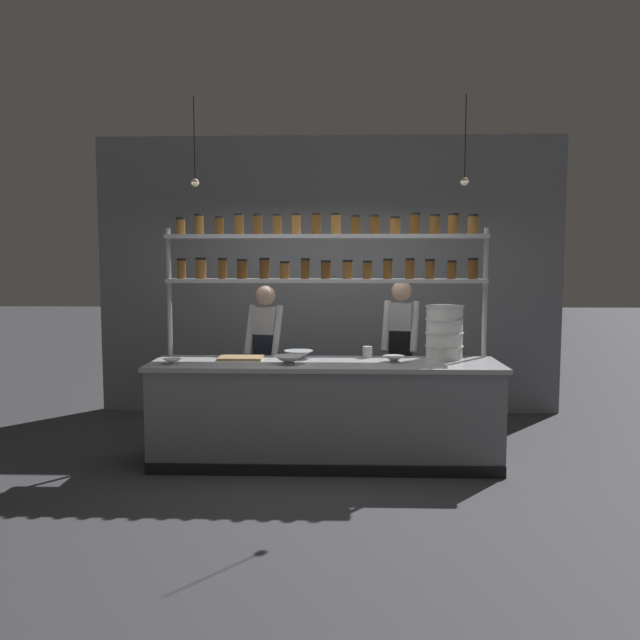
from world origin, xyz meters
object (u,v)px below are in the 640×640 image
at_px(prep_bowl_center_back, 288,360).
at_px(chef_left, 266,353).
at_px(prep_bowl_near_left, 172,361).
at_px(spice_shelf_unit, 328,260).
at_px(container_stack, 444,332).
at_px(serving_cup_front, 367,352).
at_px(chef_center, 401,349).
at_px(prep_bowl_center_front, 394,359).
at_px(cutting_board, 241,358).
at_px(prep_bowl_near_right, 299,355).

bearing_deg(prep_bowl_center_back, chef_left, 109.35).
bearing_deg(prep_bowl_near_left, spice_shelf_unit, 19.79).
xyz_separation_m(spice_shelf_unit, container_stack, (1.07, -0.11, -0.66)).
height_order(spice_shelf_unit, serving_cup_front, spice_shelf_unit).
bearing_deg(chef_center, prep_bowl_near_left, -140.29).
distance_m(spice_shelf_unit, chef_left, 1.20).
bearing_deg(prep_bowl_center_front, prep_bowl_near_left, -175.15).
bearing_deg(serving_cup_front, cutting_board, -173.18).
bearing_deg(spice_shelf_unit, prep_bowl_center_back, -126.18).
height_order(spice_shelf_unit, container_stack, spice_shelf_unit).
xyz_separation_m(cutting_board, prep_bowl_near_left, (-0.55, -0.29, 0.01)).
bearing_deg(prep_bowl_center_back, prep_bowl_near_left, -178.41).
height_order(spice_shelf_unit, cutting_board, spice_shelf_unit).
relative_size(cutting_board, prep_bowl_near_left, 2.47).
bearing_deg(spice_shelf_unit, prep_bowl_center_front, -28.27).
height_order(chef_center, prep_bowl_center_front, chef_center).
height_order(chef_left, prep_bowl_center_front, chef_left).
height_order(chef_center, prep_bowl_near_left, chef_center).
height_order(cutting_board, prep_bowl_center_back, prep_bowl_center_back).
xyz_separation_m(prep_bowl_center_back, prep_bowl_near_right, (0.07, 0.32, 0.00)).
bearing_deg(prep_bowl_near_right, prep_bowl_center_back, -101.94).
xyz_separation_m(prep_bowl_center_front, prep_bowl_center_back, (-0.93, -0.14, 0.01)).
relative_size(container_stack, serving_cup_front, 4.72).
bearing_deg(chef_left, prep_bowl_near_left, -115.34).
bearing_deg(prep_bowl_center_front, cutting_board, 174.99).
relative_size(prep_bowl_near_left, prep_bowl_center_back, 0.61).
relative_size(chef_center, serving_cup_front, 15.53).
bearing_deg(cutting_board, prep_bowl_near_left, -152.67).
bearing_deg(spice_shelf_unit, prep_bowl_near_right, -152.74).
xyz_separation_m(prep_bowl_near_left, prep_bowl_near_right, (1.08, 0.35, 0.01)).
height_order(prep_bowl_center_front, serving_cup_front, serving_cup_front).
height_order(container_stack, prep_bowl_near_left, container_stack).
xyz_separation_m(chef_center, prep_bowl_near_left, (-2.08, -0.99, 0.02)).
bearing_deg(prep_bowl_center_front, serving_cup_front, 130.80).
bearing_deg(prep_bowl_center_back, prep_bowl_center_front, 8.38).
bearing_deg(prep_bowl_near_left, container_stack, 8.82).
distance_m(container_stack, serving_cup_front, 0.73).
xyz_separation_m(chef_left, prep_bowl_center_front, (1.23, -0.72, 0.05)).
relative_size(chef_left, prep_bowl_near_right, 5.83).
bearing_deg(prep_bowl_near_right, cutting_board, -173.40).
relative_size(cutting_board, prep_bowl_center_back, 1.51).
relative_size(spice_shelf_unit, serving_cup_front, 28.77).
xyz_separation_m(container_stack, cutting_board, (-1.86, -0.09, -0.23)).
distance_m(chef_left, prep_bowl_near_right, 0.66).
xyz_separation_m(chef_left, container_stack, (1.71, -0.51, 0.27)).
distance_m(chef_center, prep_bowl_near_left, 2.31).
bearing_deg(cutting_board, spice_shelf_unit, 14.03).
distance_m(chef_left, chef_center, 1.38).
bearing_deg(chef_center, prep_bowl_center_back, -123.74).
bearing_deg(container_stack, prep_bowl_near_left, -171.18).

